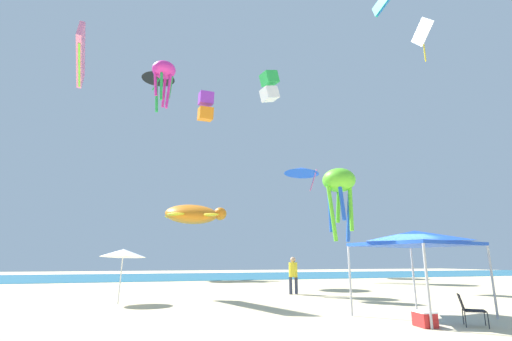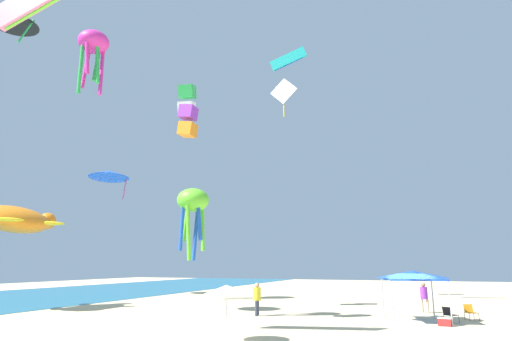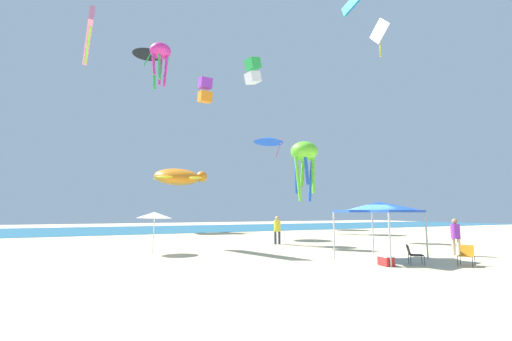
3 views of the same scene
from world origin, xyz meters
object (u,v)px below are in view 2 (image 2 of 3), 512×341
Objects in this scene: person_near_umbrella at (424,295)px; folding_chair_near_cooler at (470,311)px; beach_umbrella at (226,289)px; kite_diamond_white at (284,92)px; canopy_tent at (412,276)px; kite_box_purple at (188,121)px; kite_octopus_lime at (193,204)px; kite_parafoil_teal at (288,59)px; kite_delta_blue at (109,174)px; kite_delta_black at (14,21)px; kite_box_green at (187,100)px; person_by_tent at (257,296)px; folding_chair_right_of_tent at (449,314)px; cooler_box at (445,322)px; kite_turtle_orange at (16,220)px; kite_octopus_magenta at (93,45)px.

folding_chair_near_cooler is at bearing -38.41° from person_near_umbrella.
beach_umbrella is 0.56× the size of kite_diamond_white.
kite_box_purple is at bearing 113.58° from canopy_tent.
kite_parafoil_teal is (-0.73, -9.27, 12.00)m from kite_octopus_lime.
beach_umbrella is at bearing 111.90° from kite_delta_blue.
kite_delta_black is at bearing 107.90° from canopy_tent.
folding_chair_near_cooler is 22.52m from kite_box_green.
person_by_tent is 10.60m from person_near_umbrella.
canopy_tent is 28.98m from kite_delta_black.
person_by_tent is at bearing 85.28° from kite_parafoil_teal.
folding_chair_right_of_tent is 0.44× the size of kite_box_purple.
cooler_box is 0.36× the size of kite_box_purple.
kite_delta_black reaches higher than kite_octopus_lime.
cooler_box is at bearing 129.84° from kite_diamond_white.
kite_box_green is (0.48, 14.61, 12.30)m from canopy_tent.
kite_octopus_lime is (8.25, 18.20, 5.85)m from canopy_tent.
kite_box_green is 0.75× the size of kite_parafoil_teal.
person_by_tent is 0.61× the size of kite_delta_black.
kite_diamond_white is 18.85m from kite_box_purple.
kite_box_purple is 0.57× the size of kite_parafoil_teal.
beach_umbrella is 17.58m from kite_box_green.
folding_chair_right_of_tent is 0.13× the size of kite_octopus_lime.
beach_umbrella reaches higher than folding_chair_right_of_tent.
kite_turtle_orange is at bearing 47.31° from folding_chair_right_of_tent.
kite_octopus_magenta is at bearing -112.76° from kite_turtle_orange.
kite_diamond_white is (3.75, -7.46, 10.97)m from kite_octopus_lime.
kite_delta_blue is (9.76, 28.94, 9.65)m from canopy_tent.
kite_diamond_white is at bearing -3.59° from folding_chair_right_of_tent.
beach_umbrella is at bearing -106.08° from kite_turtle_orange.
kite_octopus_magenta is at bearing 57.67° from kite_parafoil_teal.
canopy_tent is at bearing -37.67° from beach_umbrella.
kite_octopus_lime is at bearing 65.62° from canopy_tent.
kite_octopus_lime is 1.05× the size of kite_turtle_orange.
kite_delta_black reaches higher than kite_octopus_magenta.
canopy_tent is 4.83m from person_near_umbrella.
kite_box_purple is (-6.77, 14.12, 10.47)m from folding_chair_near_cooler.
beach_umbrella is 16.54m from kite_octopus_magenta.
kite_diamond_white reaches higher than kite_box_green.
kite_delta_blue reaches higher than person_near_umbrella.
kite_turtle_orange is at bearing 73.18° from beach_umbrella.
canopy_tent is 1.24× the size of kite_delta_black.
beach_umbrella is at bearing 143.98° from kite_octopus_lime.
kite_delta_black is (-15.67, 4.78, 10.17)m from kite_octopus_lime.
kite_box_green is at bearing 39.21° from beach_umbrella.
kite_delta_blue reaches higher than kite_box_purple.
folding_chair_right_of_tent is at bearing -43.52° from beach_umbrella.
person_by_tent is at bearing -139.43° from person_near_umbrella.
folding_chair_near_cooler is at bearing 99.70° from kite_octopus_magenta.
kite_octopus_lime is (17.20, 11.29, 6.23)m from beach_umbrella.
canopy_tent is at bearing 111.34° from kite_box_purple.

